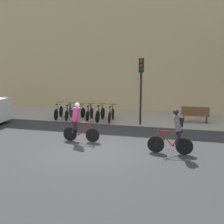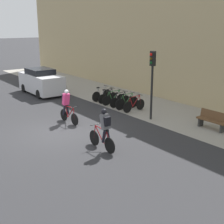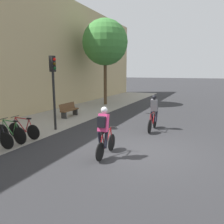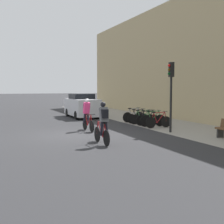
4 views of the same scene
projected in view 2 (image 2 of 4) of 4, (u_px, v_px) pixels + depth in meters
ground at (59, 132)px, 14.87m from camera, size 200.00×200.00×0.00m
kerb_strip at (160, 110)px, 18.76m from camera, size 44.00×4.50×0.01m
building_facade at (193, 33)px, 19.02m from camera, size 44.00×0.60×8.85m
cyclist_pink at (67, 105)px, 16.15m from camera, size 1.67×0.46×1.75m
cyclist_grey at (104, 129)px, 12.48m from camera, size 1.76×0.46×1.77m
parked_bike_0 at (102, 95)px, 20.90m from camera, size 0.46×1.65×0.98m
parked_bike_1 at (107, 97)px, 20.39m from camera, size 0.46×1.59×0.94m
parked_bike_2 at (114, 99)px, 19.88m from camera, size 0.46×1.69×0.95m
parked_bike_3 at (120, 101)px, 19.36m from camera, size 0.46×1.64×0.96m
parked_bike_4 at (127, 102)px, 18.84m from camera, size 0.46×1.71×0.99m
parked_bike_5 at (134, 105)px, 18.33m from camera, size 0.46×1.71×0.96m
traffic_light_pole at (152, 73)px, 16.21m from camera, size 0.26×0.30×3.65m
bench at (212, 120)px, 15.22m from camera, size 1.58×0.44×0.89m
parked_car at (41, 82)px, 22.83m from camera, size 4.30×1.84×1.85m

